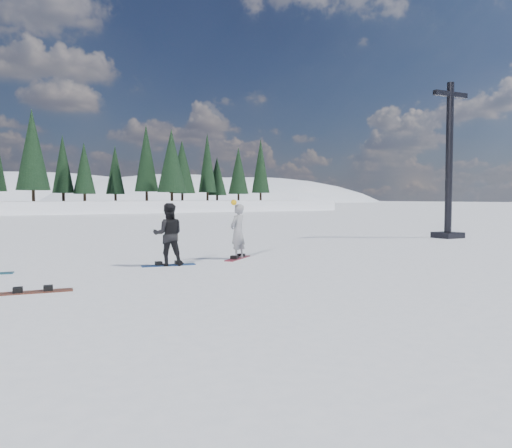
# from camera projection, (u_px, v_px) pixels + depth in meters

# --- Properties ---
(ground) EXTENTS (420.00, 420.00, 0.00)m
(ground) POSITION_uv_depth(u_px,v_px,m) (191.00, 267.00, 13.87)
(ground) COLOR white
(ground) RESTS_ON ground
(lift_tower) EXTENTS (2.03, 1.19, 7.34)m
(lift_tower) POSITION_uv_depth(u_px,v_px,m) (449.00, 175.00, 23.66)
(lift_tower) COLOR black
(lift_tower) RESTS_ON ground
(snowboarder_woman) EXTENTS (0.75, 0.66, 1.86)m
(snowboarder_woman) POSITION_uv_depth(u_px,v_px,m) (238.00, 231.00, 15.60)
(snowboarder_woman) COLOR gray
(snowboarder_woman) RESTS_ON ground
(snowboarder_man) EXTENTS (1.03, 0.91, 1.77)m
(snowboarder_man) POSITION_uv_depth(u_px,v_px,m) (168.00, 234.00, 14.01)
(snowboarder_man) COLOR black
(snowboarder_man) RESTS_ON ground
(snowboard_woman) EXTENTS (1.34, 1.17, 0.03)m
(snowboard_woman) POSITION_uv_depth(u_px,v_px,m) (238.00, 258.00, 15.65)
(snowboard_woman) COLOR maroon
(snowboard_woman) RESTS_ON ground
(snowboard_man) EXTENTS (1.53, 0.51, 0.03)m
(snowboard_man) POSITION_uv_depth(u_px,v_px,m) (169.00, 265.00, 14.05)
(snowboard_man) COLOR #1A4491
(snowboard_man) RESTS_ON ground
(snowboard_loose_b) EXTENTS (1.53, 0.50, 0.03)m
(snowboard_loose_b) POSITION_uv_depth(u_px,v_px,m) (33.00, 292.00, 10.03)
(snowboard_loose_b) COLOR brown
(snowboard_loose_b) RESTS_ON ground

